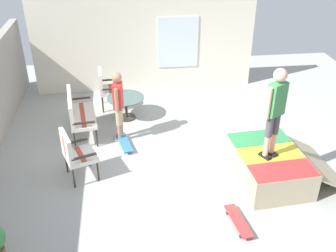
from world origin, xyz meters
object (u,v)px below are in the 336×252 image
(person_watching, at_px, (118,102))
(skateboard_by_bench, at_px, (124,143))
(patio_bench, at_px, (77,112))
(skateboard_spare, at_px, (238,221))
(person_skater, at_px, (275,107))
(skate_ramp, at_px, (270,165))
(patio_table, at_px, (126,103))
(patio_chair_near_house, at_px, (106,86))
(patio_chair_by_wall, at_px, (74,152))

(person_watching, height_order, skateboard_by_bench, person_watching)
(patio_bench, relative_size, skateboard_spare, 1.60)
(patio_bench, bearing_deg, person_skater, -120.50)
(skateboard_by_bench, height_order, skateboard_spare, same)
(person_skater, xyz_separation_m, skateboard_by_bench, (1.57, 2.65, -1.52))
(skate_ramp, distance_m, skateboard_by_bench, 3.14)
(skateboard_spare, bearing_deg, skateboard_by_bench, 34.47)
(skate_ramp, distance_m, person_skater, 1.32)
(patio_table, xyz_separation_m, person_skater, (-2.85, -2.56, 1.20))
(patio_bench, distance_m, skateboard_by_bench, 1.28)
(patio_chair_near_house, xyz_separation_m, person_watching, (-1.62, -0.31, 0.32))
(skateboard_spare, bearing_deg, person_skater, -37.30)
(patio_chair_by_wall, distance_m, person_skater, 3.77)
(skate_ramp, height_order, skateboard_by_bench, skate_ramp)
(patio_chair_near_house, bearing_deg, patio_bench, 155.06)
(skate_ramp, relative_size, patio_chair_near_house, 2.06)
(patio_chair_near_house, bearing_deg, patio_table, -143.34)
(person_watching, relative_size, skateboard_spare, 1.97)
(patio_table, bearing_deg, person_watching, 170.38)
(patio_table, bearing_deg, skate_ramp, -136.00)
(person_skater, distance_m, skateboard_spare, 2.04)
(patio_bench, bearing_deg, skateboard_by_bench, -120.08)
(skate_ramp, xyz_separation_m, person_skater, (-0.08, 0.11, 1.31))
(patio_chair_by_wall, bearing_deg, skate_ramp, -96.98)
(skateboard_by_bench, bearing_deg, skate_ramp, -118.32)
(patio_chair_near_house, bearing_deg, skateboard_by_bench, -168.50)
(skate_ramp, xyz_separation_m, patio_table, (2.76, 2.67, 0.11))
(patio_bench, distance_m, patio_table, 1.32)
(patio_bench, distance_m, skateboard_spare, 4.34)
(person_watching, xyz_separation_m, person_skater, (-1.87, -2.73, 0.67))
(patio_chair_near_house, distance_m, person_watching, 1.68)
(patio_bench, relative_size, person_watching, 0.81)
(patio_bench, xyz_separation_m, patio_chair_near_house, (1.33, -0.62, -0.00))
(skate_ramp, xyz_separation_m, patio_bench, (2.07, 3.77, 0.32))
(person_skater, bearing_deg, patio_chair_near_house, 41.04)
(skate_ramp, height_order, person_watching, person_watching)
(skate_ramp, bearing_deg, patio_chair_by_wall, 83.02)
(person_watching, relative_size, person_skater, 0.94)
(patio_chair_near_house, height_order, patio_chair_by_wall, same)
(skateboard_spare, bearing_deg, person_watching, 32.71)
(person_skater, bearing_deg, patio_table, 41.95)
(patio_chair_near_house, height_order, skateboard_spare, patio_chair_near_house)
(patio_bench, relative_size, patio_chair_near_house, 1.28)
(patio_chair_near_house, bearing_deg, person_watching, -169.06)
(patio_bench, bearing_deg, skate_ramp, -118.80)
(skate_ramp, xyz_separation_m, person_watching, (1.79, 2.83, 0.64))
(patio_chair_by_wall, xyz_separation_m, person_watching, (1.34, -0.87, 0.32))
(person_skater, distance_m, skateboard_by_bench, 3.43)
(patio_table, height_order, skateboard_spare, patio_table)
(patio_bench, height_order, skateboard_spare, patio_bench)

